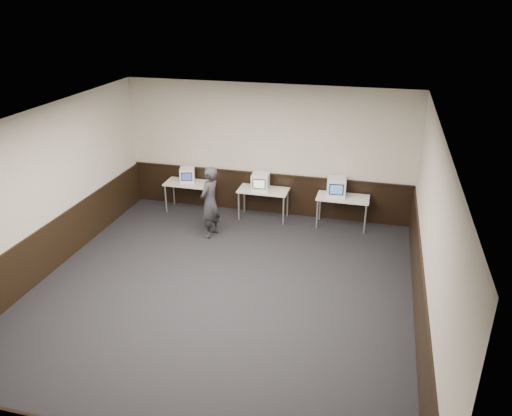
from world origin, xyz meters
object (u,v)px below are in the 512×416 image
Objects in this scene: desk_left at (189,185)px; desk_right at (343,200)px; desk_center at (263,192)px; emac_center at (260,182)px; emac_left at (187,175)px; emac_right at (336,187)px; person at (210,202)px.

desk_right is (3.80, 0.00, 0.00)m from desk_left.
emac_center is at bearing -159.35° from desk_center.
emac_center is (-1.97, -0.03, 0.27)m from desk_right.
emac_left reaches higher than desk_right.
emac_right is 2.95m from person.
person is at bearing -130.71° from emac_center.
desk_right is at bearing 0.00° from desk_center.
desk_center is (1.90, 0.00, 0.00)m from desk_left.
desk_right is 2.57× the size of emac_left.
desk_left is 2.40× the size of emac_right.
person reaches higher than emac_left.
emac_right is at bearing 128.27° from person.
emac_right reaches higher than desk_left.
person reaches higher than desk_left.
desk_left is 0.73× the size of person.
desk_center is at bearing 180.00° from desk_right.
emac_left is (-1.96, 0.04, 0.25)m from desk_center.
emac_right reaches higher than desk_right.
emac_right is at bearing 166.40° from desk_right.
desk_right is 3.09m from person.
emac_left is at bearing 174.70° from emac_right.
emac_left is 1.00× the size of emac_center.
emac_left is at bearing 178.69° from desk_center.
emac_center is 1.80m from emac_right.
desk_right is 1.99m from emac_center.
desk_left is 0.26m from emac_left.
emac_right is 0.30× the size of person.
desk_center is 0.73× the size of person.
desk_left is 3.64m from emac_right.
desk_right is at bearing -18.10° from emac_left.
desk_center is at bearing 155.55° from person.
person is at bearing -156.66° from desk_right.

